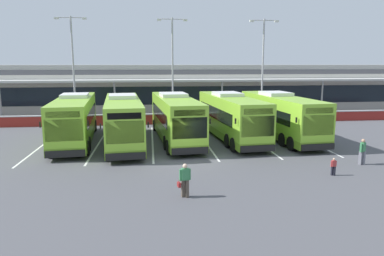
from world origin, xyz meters
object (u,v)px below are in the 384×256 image
object	(u,v)px
coach_bus_left_centre	(123,121)
lamp_post_west	(73,62)
lamp_post_centre	(173,62)
coach_bus_rightmost	(280,116)
pedestrian_in_dark_coat	(363,151)
pedestrian_with_handbag	(185,180)
coach_bus_leftmost	(75,120)
pedestrian_child	(334,166)
coach_bus_centre	(175,118)
coach_bus_right_centre	(230,117)
lamp_post_east	(263,62)

from	to	relation	value
coach_bus_left_centre	lamp_post_west	xyz separation A→B (m)	(-5.87, 11.76, 4.50)
coach_bus_left_centre	lamp_post_centre	size ratio (longest dim) A/B	1.12
coach_bus_rightmost	pedestrian_in_dark_coat	distance (m)	9.00
coach_bus_left_centre	pedestrian_with_handbag	world-z (taller)	coach_bus_left_centre
coach_bus_leftmost	pedestrian_with_handbag	world-z (taller)	coach_bus_leftmost
coach_bus_left_centre	pedestrian_with_handbag	distance (m)	12.46
coach_bus_left_centre	pedestrian_in_dark_coat	xyz separation A→B (m)	(15.06, -7.66, -0.91)
pedestrian_with_handbag	lamp_post_centre	bearing A→B (deg)	87.57
coach_bus_left_centre	pedestrian_child	bearing A→B (deg)	-38.08
coach_bus_centre	lamp_post_centre	size ratio (longest dim) A/B	1.12
coach_bus_leftmost	pedestrian_with_handbag	bearing A→B (deg)	-60.13
coach_bus_centre	pedestrian_child	size ratio (longest dim) A/B	12.27
pedestrian_child	lamp_post_centre	bearing A→B (deg)	109.46
pedestrian_child	coach_bus_rightmost	bearing A→B (deg)	86.14
coach_bus_right_centre	coach_bus_rightmost	bearing A→B (deg)	-0.83
coach_bus_leftmost	coach_bus_right_centre	size ratio (longest dim) A/B	1.00
coach_bus_leftmost	lamp_post_east	size ratio (longest dim) A/B	1.12
coach_bus_centre	pedestrian_with_handbag	world-z (taller)	coach_bus_centre
coach_bus_right_centre	lamp_post_east	xyz separation A→B (m)	(6.01, 10.66, 4.50)
lamp_post_west	lamp_post_centre	distance (m)	10.49
coach_bus_left_centre	lamp_post_west	size ratio (longest dim) A/B	1.12
coach_bus_right_centre	lamp_post_east	distance (m)	13.03
pedestrian_child	lamp_post_centre	size ratio (longest dim) A/B	0.09
pedestrian_with_handbag	pedestrian_child	distance (m)	8.91
coach_bus_rightmost	coach_bus_centre	bearing A→B (deg)	-179.47
coach_bus_right_centre	lamp_post_west	xyz separation A→B (m)	(-14.57, 10.68, 4.50)
coach_bus_centre	pedestrian_in_dark_coat	size ratio (longest dim) A/B	7.61
lamp_post_west	coach_bus_leftmost	bearing A→B (deg)	-79.28
pedestrian_in_dark_coat	lamp_post_east	xyz separation A→B (m)	(-0.36, 19.40, 5.42)
coach_bus_leftmost	pedestrian_in_dark_coat	bearing A→B (deg)	-24.85
coach_bus_leftmost	coach_bus_centre	distance (m)	7.95
coach_bus_right_centre	pedestrian_with_handbag	size ratio (longest dim) A/B	7.61
lamp_post_centre	pedestrian_with_handbag	bearing A→B (deg)	-92.43
coach_bus_left_centre	pedestrian_with_handbag	xyz separation A→B (m)	(3.61, -11.89, -0.93)
coach_bus_right_centre	pedestrian_in_dark_coat	distance (m)	10.86
pedestrian_with_handbag	coach_bus_left_centre	bearing A→B (deg)	106.88
pedestrian_with_handbag	lamp_post_east	size ratio (longest dim) A/B	0.15
coach_bus_left_centre	coach_bus_centre	xyz separation A→B (m)	(4.10, 0.94, 0.00)
pedestrian_child	lamp_post_east	world-z (taller)	lamp_post_east
coach_bus_centre	pedestrian_with_handbag	xyz separation A→B (m)	(-0.49, -12.83, -0.93)
coach_bus_leftmost	coach_bus_centre	xyz separation A→B (m)	(7.95, -0.15, 0.00)
pedestrian_in_dark_coat	lamp_post_east	world-z (taller)	lamp_post_east
coach_bus_leftmost	lamp_post_centre	world-z (taller)	lamp_post_centre
coach_bus_rightmost	pedestrian_with_handbag	world-z (taller)	coach_bus_rightmost
coach_bus_left_centre	lamp_post_east	distance (m)	19.35
coach_bus_leftmost	coach_bus_centre	size ratio (longest dim) A/B	1.00
coach_bus_left_centre	lamp_post_centre	distance (m)	13.53
lamp_post_centre	coach_bus_left_centre	bearing A→B (deg)	-111.23
coach_bus_rightmost	lamp_post_east	world-z (taller)	lamp_post_east
pedestrian_with_handbag	coach_bus_rightmost	bearing A→B (deg)	54.23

